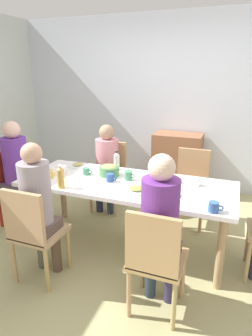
{
  "coord_description": "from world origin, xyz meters",
  "views": [
    {
      "loc": [
        0.98,
        -2.55,
        1.8
      ],
      "look_at": [
        0.0,
        0.0,
        0.88
      ],
      "focal_mm": 31.24,
      "sensor_mm": 36.0,
      "label": 1
    }
  ],
  "objects_px": {
    "person_0": "(160,223)",
    "chair_4": "(191,182)",
    "plate_1": "(137,190)",
    "chair_2": "(13,183)",
    "cup_2": "(86,171)",
    "cup_5": "(62,170)",
    "cup_6": "(110,178)",
    "plate_2": "(168,193)",
    "cup_1": "(175,179)",
    "dining_table": "(126,189)",
    "cup_7": "(128,176)",
    "side_cabinet": "(177,163)",
    "plate_3": "(163,176)",
    "person_3": "(107,161)",
    "chair_5": "(33,230)",
    "chair_0": "(155,258)",
    "person_2": "(17,165)",
    "bottle_1": "(61,177)",
    "bowl_0": "(109,170)",
    "cup_3": "(49,174)",
    "bottle_0": "(117,161)",
    "plate_0": "(78,165)",
    "cup_0": "(196,182)",
    "cup_4": "(214,207)",
    "person_5": "(38,203)"
  },
  "relations": [
    {
      "from": "person_0",
      "to": "chair_4",
      "type": "bearing_deg",
      "value": 90.0
    },
    {
      "from": "plate_1",
      "to": "chair_2",
      "type": "bearing_deg",
      "value": 173.89
    },
    {
      "from": "cup_2",
      "to": "cup_5",
      "type": "bearing_deg",
      "value": -162.73
    },
    {
      "from": "cup_6",
      "to": "plate_2",
      "type": "bearing_deg",
      "value": -10.43
    },
    {
      "from": "cup_1",
      "to": "chair_2",
      "type": "bearing_deg",
      "value": -175.1
    },
    {
      "from": "dining_table",
      "to": "cup_7",
      "type": "bearing_deg",
      "value": 91.58
    },
    {
      "from": "dining_table",
      "to": "plate_2",
      "type": "xyz_separation_m",
      "value": [
        0.46,
        -0.15,
        0.09
      ]
    },
    {
      "from": "cup_1",
      "to": "side_cabinet",
      "type": "relative_size",
      "value": 0.12
    },
    {
      "from": "cup_2",
      "to": "side_cabinet",
      "type": "distance_m",
      "value": 1.8
    },
    {
      "from": "cup_1",
      "to": "cup_7",
      "type": "xyz_separation_m",
      "value": [
        -0.46,
        -0.1,
        0.01
      ]
    },
    {
      "from": "plate_3",
      "to": "person_3",
      "type": "bearing_deg",
      "value": 152.3
    },
    {
      "from": "chair_2",
      "to": "chair_5",
      "type": "relative_size",
      "value": 1.0
    },
    {
      "from": "chair_5",
      "to": "person_3",
      "type": "bearing_deg",
      "value": 90.0
    },
    {
      "from": "chair_0",
      "to": "chair_4",
      "type": "height_order",
      "value": "same"
    },
    {
      "from": "person_2",
      "to": "cup_2",
      "type": "bearing_deg",
      "value": 3.53
    },
    {
      "from": "plate_1",
      "to": "bottle_1",
      "type": "bearing_deg",
      "value": -165.28
    },
    {
      "from": "cup_1",
      "to": "bottle_1",
      "type": "xyz_separation_m",
      "value": [
        -0.98,
        -0.52,
        0.07
      ]
    },
    {
      "from": "cup_2",
      "to": "bowl_0",
      "type": "bearing_deg",
      "value": 16.4
    },
    {
      "from": "cup_3",
      "to": "side_cabinet",
      "type": "height_order",
      "value": "side_cabinet"
    },
    {
      "from": "bottle_0",
      "to": "cup_7",
      "type": "bearing_deg",
      "value": -47.42
    },
    {
      "from": "plate_0",
      "to": "side_cabinet",
      "type": "relative_size",
      "value": 0.24
    },
    {
      "from": "person_2",
      "to": "plate_1",
      "type": "distance_m",
      "value": 1.54
    },
    {
      "from": "plate_1",
      "to": "cup_1",
      "type": "xyz_separation_m",
      "value": [
        0.28,
        0.34,
        0.02
      ]
    },
    {
      "from": "plate_0",
      "to": "cup_2",
      "type": "height_order",
      "value": "cup_2"
    },
    {
      "from": "cup_1",
      "to": "cup_2",
      "type": "xyz_separation_m",
      "value": [
        -0.94,
        -0.11,
        0.0
      ]
    },
    {
      "from": "chair_5",
      "to": "bottle_1",
      "type": "relative_size",
      "value": 3.97
    },
    {
      "from": "cup_6",
      "to": "cup_7",
      "type": "distance_m",
      "value": 0.19
    },
    {
      "from": "person_0",
      "to": "cup_0",
      "type": "distance_m",
      "value": 0.88
    },
    {
      "from": "cup_4",
      "to": "side_cabinet",
      "type": "height_order",
      "value": "side_cabinet"
    },
    {
      "from": "person_2",
      "to": "plate_1",
      "type": "bearing_deg",
      "value": -6.47
    },
    {
      "from": "plate_0",
      "to": "cup_5",
      "type": "xyz_separation_m",
      "value": [
        -0.02,
        -0.29,
        0.03
      ]
    },
    {
      "from": "cup_6",
      "to": "bottle_1",
      "type": "height_order",
      "value": "bottle_1"
    },
    {
      "from": "plate_2",
      "to": "plate_1",
      "type": "bearing_deg",
      "value": -175.9
    },
    {
      "from": "cup_5",
      "to": "cup_7",
      "type": "distance_m",
      "value": 0.73
    },
    {
      "from": "cup_0",
      "to": "plate_0",
      "type": "bearing_deg",
      "value": 175.26
    },
    {
      "from": "plate_0",
      "to": "dining_table",
      "type": "bearing_deg",
      "value": -21.02
    },
    {
      "from": "bowl_0",
      "to": "person_5",
      "type": "bearing_deg",
      "value": -109.55
    },
    {
      "from": "cup_2",
      "to": "plate_0",
      "type": "bearing_deg",
      "value": 136.67
    },
    {
      "from": "plate_3",
      "to": "bottle_0",
      "type": "height_order",
      "value": "bottle_0"
    },
    {
      "from": "bowl_0",
      "to": "person_0",
      "type": "bearing_deg",
      "value": -47.07
    },
    {
      "from": "cup_1",
      "to": "cup_5",
      "type": "relative_size",
      "value": 0.95
    },
    {
      "from": "chair_0",
      "to": "cup_3",
      "type": "relative_size",
      "value": 7.38
    },
    {
      "from": "chair_4",
      "to": "cup_4",
      "type": "bearing_deg",
      "value": -73.42
    },
    {
      "from": "cup_2",
      "to": "chair_2",
      "type": "bearing_deg",
      "value": -176.79
    },
    {
      "from": "cup_3",
      "to": "cup_5",
      "type": "height_order",
      "value": "cup_5"
    },
    {
      "from": "person_0",
      "to": "bottle_1",
      "type": "distance_m",
      "value": 1.12
    },
    {
      "from": "cup_5",
      "to": "cup_3",
      "type": "bearing_deg",
      "value": -113.14
    },
    {
      "from": "dining_table",
      "to": "bottle_0",
      "type": "bearing_deg",
      "value": 126.16
    },
    {
      "from": "plate_3",
      "to": "bottle_1",
      "type": "bearing_deg",
      "value": -143.56
    },
    {
      "from": "cup_6",
      "to": "person_2",
      "type": "bearing_deg",
      "value": 178.15
    }
  ]
}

